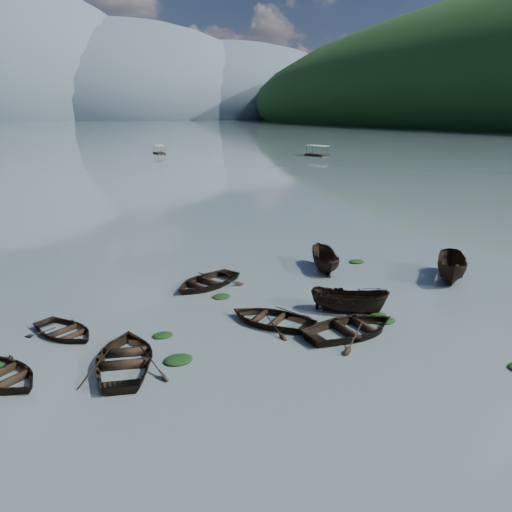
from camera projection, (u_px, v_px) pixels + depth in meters
name	position (u px, v px, depth m)	size (l,w,h in m)	color
ground_plane	(379.00, 383.00, 19.53)	(2400.00, 2400.00, 0.00)	slate
haze_mtn_c	(125.00, 118.00, 865.55)	(520.00, 520.00, 260.00)	#475666
haze_mtn_d	(222.00, 118.00, 934.96)	(520.00, 520.00, 220.00)	#475666
rowboat_1	(126.00, 365.00, 20.89)	(3.58, 5.01, 1.04)	black
rowboat_2	(349.00, 312.00, 26.41)	(1.53, 4.07, 1.57)	black
rowboat_3	(272.00, 323.00, 25.03)	(3.20, 4.47, 0.93)	black
rowboat_4	(351.00, 334.00, 23.81)	(3.51, 4.91, 1.02)	black
rowboat_5	(451.00, 279.00, 31.65)	(1.80, 4.77, 1.84)	black
rowboat_6	(65.00, 335.00, 23.72)	(2.71, 3.80, 0.79)	black
rowboat_7	(206.00, 286.00, 30.39)	(3.37, 4.72, 0.98)	black
rowboat_8	(324.00, 270.00, 33.51)	(1.56, 4.14, 1.60)	black
weed_clump_0	(178.00, 361.00, 21.20)	(1.23, 1.01, 0.27)	black
weed_clump_1	(163.00, 336.00, 23.58)	(0.96, 0.77, 0.21)	black
weed_clump_3	(378.00, 316.00, 25.91)	(0.92, 0.77, 0.20)	black
weed_clump_4	(384.00, 322.00, 25.23)	(1.19, 0.94, 0.25)	black
weed_clump_6	(222.00, 297.00, 28.54)	(1.04, 0.87, 0.22)	black
weed_clump_7	(357.00, 262.00, 35.16)	(1.11, 0.89, 0.24)	black
pontoon_centre	(159.00, 154.00, 128.12)	(2.18, 5.24, 2.01)	black
pontoon_right	(317.00, 156.00, 121.67)	(2.58, 6.19, 2.37)	black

